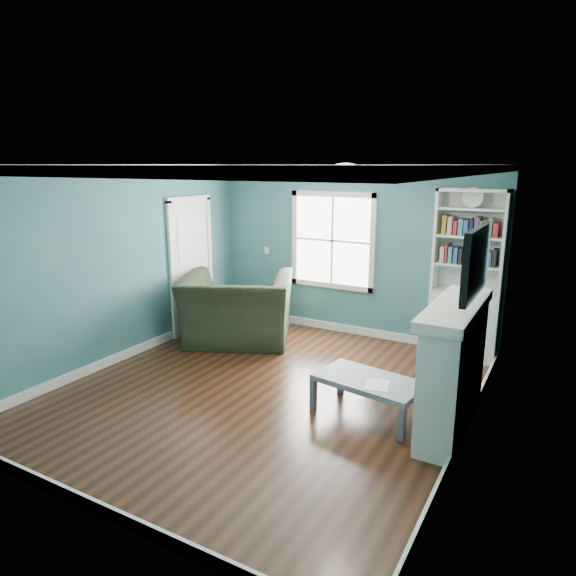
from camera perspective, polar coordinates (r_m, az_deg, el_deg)
The scene contains 13 objects.
floor at distance 6.17m, azimuth -2.51°, elevation -11.40°, with size 5.00×5.00×0.00m, color black.
room_walls at distance 5.68m, azimuth -2.67°, elevation 3.21°, with size 5.00×5.00×5.00m.
trim at distance 5.75m, azimuth -2.63°, elevation -0.17°, with size 4.50×5.00×2.60m.
window at distance 8.01m, azimuth 4.97°, elevation 5.26°, with size 1.40×0.06×1.50m.
bookshelf at distance 7.33m, azimuth 19.14°, elevation -0.42°, with size 0.90×0.35×2.31m.
fireplace at distance 5.39m, azimuth 18.00°, elevation -8.53°, with size 0.44×1.58×1.30m.
tv at distance 5.07m, azimuth 20.23°, elevation 2.77°, with size 0.06×1.10×0.65m, color black.
door at distance 8.18m, azimuth -10.69°, elevation 2.57°, with size 0.12×0.98×2.17m.
ceiling_fixture at distance 5.26m, azimuth 6.38°, elevation 12.91°, with size 0.38×0.38×0.15m.
light_switch at distance 8.61m, azimuth -2.38°, elevation 4.20°, with size 0.08×0.01×0.12m, color white.
recliner at distance 7.63m, azimuth -5.68°, elevation -1.06°, with size 1.56×1.02×1.37m, color black.
coffee_table at distance 5.57m, azimuth 8.99°, elevation -10.41°, with size 1.20×0.78×0.40m.
paper_sheet at distance 5.42m, azimuth 9.85°, elevation -10.55°, with size 0.24×0.30×0.00m, color white.
Camera 1 is at (2.96, -4.74, 2.61)m, focal length 32.00 mm.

